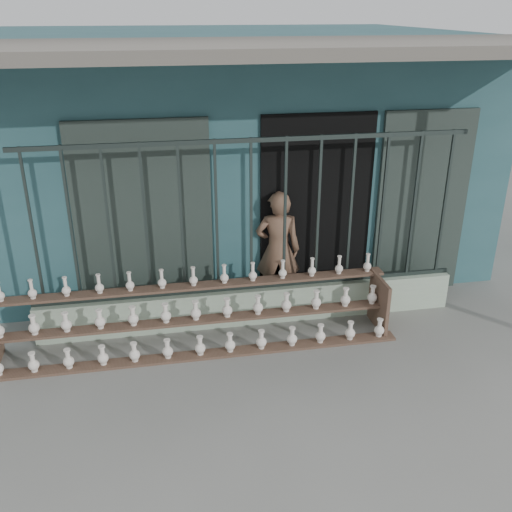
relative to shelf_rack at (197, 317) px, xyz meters
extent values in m
plane|color=slate|center=(0.69, -0.88, -0.36)|extent=(60.00, 60.00, 0.00)
cube|color=#2A545A|center=(0.69, 3.42, 1.24)|extent=(7.00, 5.00, 3.20)
cube|color=black|center=(1.59, 0.94, 0.84)|extent=(1.40, 0.12, 2.40)
cube|color=#222E29|center=(-0.51, 0.90, 0.84)|extent=(1.60, 0.08, 2.40)
cube|color=#222E29|center=(2.99, 0.90, 0.84)|extent=(1.20, 0.08, 2.40)
cube|color=#59544C|center=(0.69, 0.32, 2.79)|extent=(7.40, 2.00, 0.12)
cube|color=#A8BFA4|center=(0.69, 0.42, -0.14)|extent=(5.00, 0.20, 0.45)
cube|color=#283330|center=(-1.66, 0.42, 0.99)|extent=(0.03, 0.03, 1.80)
cube|color=#283330|center=(-1.26, 0.42, 0.99)|extent=(0.03, 0.03, 1.80)
cube|color=#283330|center=(-0.87, 0.42, 0.99)|extent=(0.03, 0.03, 1.80)
cube|color=#283330|center=(-0.48, 0.42, 0.99)|extent=(0.03, 0.03, 1.80)
cube|color=#283330|center=(-0.09, 0.42, 0.99)|extent=(0.03, 0.03, 1.80)
cube|color=#283330|center=(0.30, 0.42, 0.99)|extent=(0.03, 0.03, 1.80)
cube|color=#283330|center=(0.69, 0.42, 0.99)|extent=(0.03, 0.03, 1.80)
cube|color=#283330|center=(1.09, 0.42, 0.99)|extent=(0.03, 0.03, 1.80)
cube|color=#283330|center=(1.48, 0.42, 0.99)|extent=(0.03, 0.03, 1.80)
cube|color=#283330|center=(1.87, 0.42, 0.99)|extent=(0.03, 0.03, 1.80)
cube|color=#283330|center=(2.26, 0.42, 0.99)|extent=(0.03, 0.03, 1.80)
cube|color=#283330|center=(2.65, 0.42, 0.99)|extent=(0.03, 0.03, 1.80)
cube|color=#283330|center=(3.04, 0.42, 0.99)|extent=(0.03, 0.03, 1.80)
cube|color=#283330|center=(0.69, 0.42, 1.86)|extent=(5.00, 0.04, 0.05)
cube|color=#283330|center=(0.69, 0.42, 0.11)|extent=(5.00, 0.04, 0.05)
cube|color=brown|center=(0.00, -0.23, -0.35)|extent=(4.50, 0.18, 0.03)
cube|color=brown|center=(0.00, 0.02, -0.05)|extent=(4.50, 0.18, 0.03)
cube|color=brown|center=(0.00, 0.27, 0.25)|extent=(4.50, 0.18, 0.03)
cube|color=brown|center=(2.15, 0.02, -0.04)|extent=(0.04, 0.55, 0.64)
imported|color=brown|center=(1.10, 0.79, 0.40)|extent=(0.62, 0.47, 1.52)
camera|label=1|loc=(-0.35, -5.54, 3.17)|focal=40.00mm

